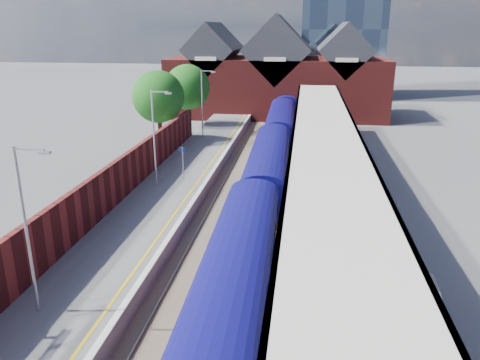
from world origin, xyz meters
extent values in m
plane|color=#5B5B5E|center=(0.00, 30.00, 0.00)|extent=(240.00, 240.00, 0.00)
cube|color=#473D33|center=(0.00, 20.00, 0.03)|extent=(6.00, 76.00, 0.06)
cube|color=slate|center=(-2.22, 20.00, 0.12)|extent=(0.07, 76.00, 0.14)
cube|color=slate|center=(-0.78, 20.00, 0.12)|extent=(0.07, 76.00, 0.14)
cube|color=slate|center=(0.78, 20.00, 0.12)|extent=(0.07, 76.00, 0.14)
cube|color=slate|center=(2.22, 20.00, 0.12)|extent=(0.07, 76.00, 0.14)
cube|color=#565659|center=(-5.50, 20.00, 0.50)|extent=(5.00, 76.00, 1.00)
cube|color=#565659|center=(6.00, 20.00, 0.50)|extent=(6.00, 76.00, 1.00)
cube|color=silver|center=(-3.15, 20.00, 1.02)|extent=(0.30, 76.00, 0.05)
cube|color=silver|center=(3.15, 20.00, 1.02)|extent=(0.30, 76.00, 0.05)
cube|color=yellow|center=(-3.75, 20.00, 1.01)|extent=(0.14, 76.00, 0.01)
cube|color=navy|center=(1.50, 8.64, 1.90)|extent=(3.18, 16.06, 2.50)
cube|color=navy|center=(1.50, 8.64, 3.15)|extent=(3.18, 16.06, 0.60)
cube|color=navy|center=(1.50, 25.24, 1.90)|extent=(3.18, 16.06, 2.50)
cube|color=navy|center=(1.50, 25.24, 3.15)|extent=(3.18, 16.06, 0.60)
cube|color=navy|center=(1.50, 41.84, 1.90)|extent=(3.18, 16.06, 2.50)
cube|color=navy|center=(1.50, 41.84, 3.15)|extent=(3.18, 16.06, 0.60)
cube|color=navy|center=(1.50, 58.44, 1.90)|extent=(3.18, 16.06, 2.50)
cube|color=navy|center=(1.50, 58.44, 3.15)|extent=(3.18, 16.06, 0.60)
cube|color=black|center=(0.08, 33.54, 2.35)|extent=(0.04, 60.54, 0.70)
cube|color=#E55C0E|center=(0.07, 33.54, 1.55)|extent=(0.03, 55.27, 0.30)
cube|color=red|center=(0.06, 33.54, 1.30)|extent=(0.03, 55.27, 0.30)
cube|color=black|center=(1.50, 64.04, 0.30)|extent=(2.00, 2.40, 0.60)
cylinder|color=#0E1554|center=(5.00, 3.00, 3.10)|extent=(0.24, 0.24, 4.20)
cylinder|color=#0E1554|center=(5.00, 8.00, 3.10)|extent=(0.24, 0.24, 4.20)
cylinder|color=#0E1554|center=(5.00, 13.00, 3.10)|extent=(0.24, 0.24, 4.20)
cylinder|color=#0E1554|center=(5.00, 18.00, 3.10)|extent=(0.24, 0.24, 4.20)
cylinder|color=#0E1554|center=(5.00, 23.00, 3.10)|extent=(0.24, 0.24, 4.20)
cylinder|color=#0E1554|center=(5.00, 28.00, 3.10)|extent=(0.24, 0.24, 4.20)
cylinder|color=#0E1554|center=(5.00, 33.00, 3.10)|extent=(0.24, 0.24, 4.20)
cylinder|color=#0E1554|center=(5.00, 38.00, 3.10)|extent=(0.24, 0.24, 4.20)
cylinder|color=#0E1554|center=(5.00, 43.00, 3.10)|extent=(0.24, 0.24, 4.20)
cube|color=beige|center=(5.50, 22.00, 5.35)|extent=(4.50, 52.00, 0.25)
cube|color=#0E1554|center=(3.35, 22.00, 5.20)|extent=(0.20, 52.00, 0.55)
cube|color=#0E1554|center=(7.65, 22.00, 5.20)|extent=(0.20, 52.00, 0.55)
cylinder|color=#A5A8AA|center=(-6.50, 6.00, 4.50)|extent=(0.12, 0.12, 7.00)
cube|color=#A5A8AA|center=(-5.90, 6.00, 7.90)|extent=(1.20, 0.08, 0.08)
cube|color=#A5A8AA|center=(-5.30, 6.00, 7.80)|extent=(0.45, 0.18, 0.12)
cylinder|color=#A5A8AA|center=(-6.50, 22.00, 4.50)|extent=(0.12, 0.12, 7.00)
cube|color=#A5A8AA|center=(-5.90, 22.00, 7.90)|extent=(1.20, 0.08, 0.08)
cube|color=#A5A8AA|center=(-5.30, 22.00, 7.80)|extent=(0.45, 0.18, 0.12)
cylinder|color=#A5A8AA|center=(-6.50, 38.00, 4.50)|extent=(0.12, 0.12, 7.00)
cube|color=#A5A8AA|center=(-5.90, 38.00, 7.90)|extent=(1.20, 0.08, 0.08)
cube|color=#A5A8AA|center=(-5.30, 38.00, 7.80)|extent=(0.45, 0.18, 0.12)
cylinder|color=#A5A8AA|center=(-5.00, 24.00, 2.25)|extent=(0.08, 0.08, 2.50)
cube|color=#0C194C|center=(-5.00, 24.00, 3.30)|extent=(0.55, 0.06, 0.35)
cube|color=maroon|center=(-8.10, 14.00, 2.40)|extent=(0.35, 50.00, 2.80)
cube|color=maroon|center=(0.00, 58.00, 4.00)|extent=(30.00, 12.00, 8.00)
cube|color=#232328|center=(-9.00, 58.00, 9.20)|extent=(7.13, 12.00, 7.13)
cube|color=#232328|center=(0.00, 58.00, 9.20)|extent=(9.16, 12.00, 9.16)
cube|color=#232328|center=(9.00, 58.00, 9.20)|extent=(7.13, 12.00, 7.13)
cube|color=beige|center=(-9.00, 51.95, 8.20)|extent=(2.80, 0.15, 0.50)
cube|color=beige|center=(0.00, 51.95, 8.20)|extent=(2.80, 0.15, 0.50)
cube|color=beige|center=(9.00, 51.95, 8.20)|extent=(2.80, 0.15, 0.50)
cylinder|color=#382314|center=(-10.50, 36.00, 2.00)|extent=(0.44, 0.44, 4.00)
sphere|color=#185416|center=(-10.50, 36.00, 5.50)|extent=(5.20, 5.20, 5.20)
sphere|color=#185416|center=(-9.70, 35.50, 4.80)|extent=(3.20, 3.20, 3.20)
cylinder|color=#382314|center=(-9.50, 44.00, 2.00)|extent=(0.44, 0.44, 4.00)
sphere|color=#185416|center=(-9.50, 44.00, 5.50)|extent=(5.20, 5.20, 5.20)
sphere|color=#185416|center=(-8.70, 43.50, 4.80)|extent=(3.20, 3.20, 3.20)
imported|color=silver|center=(7.94, 9.30, 1.70)|extent=(4.35, 1.80, 1.40)
imported|color=black|center=(7.70, 5.73, 1.63)|extent=(4.49, 2.25, 1.25)
imported|color=navy|center=(7.80, 26.93, 1.53)|extent=(4.05, 2.37, 1.06)
camera|label=1|loc=(4.02, -9.35, 12.16)|focal=35.00mm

